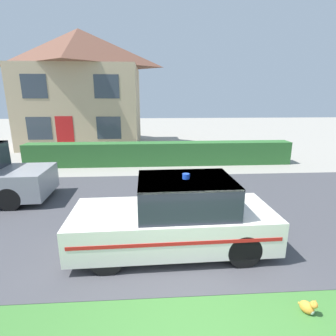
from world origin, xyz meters
TOP-DOWN VIEW (x-y plane):
  - road_strip at (0.00, 4.30)m, footprint 28.00×6.86m
  - garden_hedge at (-0.26, 9.59)m, footprint 12.48×0.81m
  - police_car at (-0.19, 2.30)m, footprint 4.13×1.72m
  - cat at (1.60, 0.43)m, footprint 0.24×0.32m
  - house_left at (-5.12, 15.60)m, footprint 7.57×5.54m

SIDE VIEW (x-z plane):
  - road_strip at x=0.00m, z-range 0.00..0.01m
  - cat at x=1.60m, z-range -0.03..0.25m
  - garden_hedge at x=-0.26m, z-range 0.00..1.08m
  - police_car at x=-0.19m, z-range -0.09..1.55m
  - house_left at x=-5.12m, z-range 0.08..7.37m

